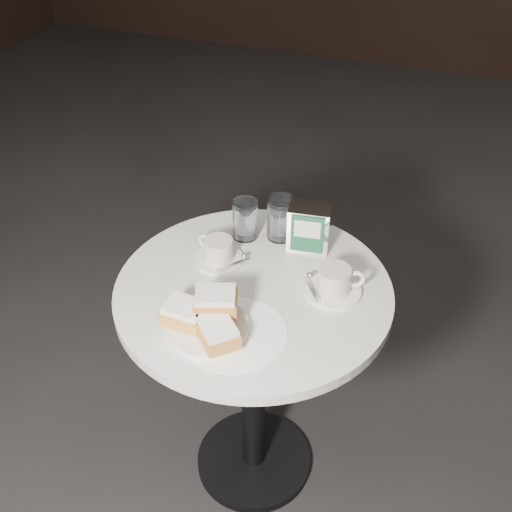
% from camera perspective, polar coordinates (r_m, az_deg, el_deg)
% --- Properties ---
extents(ground, '(7.00, 7.00, 0.00)m').
position_cam_1_polar(ground, '(2.17, -0.18, -17.84)').
color(ground, black).
rests_on(ground, ground).
extents(cafe_table, '(0.70, 0.70, 0.74)m').
position_cam_1_polar(cafe_table, '(1.74, -0.22, -7.72)').
color(cafe_table, black).
rests_on(cafe_table, ground).
extents(sugar_spill, '(0.29, 0.29, 0.00)m').
position_cam_1_polar(sugar_spill, '(1.49, -2.00, -6.87)').
color(sugar_spill, white).
rests_on(sugar_spill, cafe_table).
extents(beignet_plate, '(0.25, 0.25, 0.10)m').
position_cam_1_polar(beignet_plate, '(1.48, -4.44, -5.62)').
color(beignet_plate, silver).
rests_on(beignet_plate, cafe_table).
extents(coffee_cup_left, '(0.17, 0.17, 0.07)m').
position_cam_1_polar(coffee_cup_left, '(1.68, -3.37, 0.38)').
color(coffee_cup_left, white).
rests_on(coffee_cup_left, cafe_table).
extents(coffee_cup_right, '(0.18, 0.18, 0.07)m').
position_cam_1_polar(coffee_cup_right, '(1.59, 6.98, -2.34)').
color(coffee_cup_right, white).
rests_on(coffee_cup_right, cafe_table).
extents(water_glass_left, '(0.08, 0.08, 0.11)m').
position_cam_1_polar(water_glass_left, '(1.75, -0.97, 3.24)').
color(water_glass_left, white).
rests_on(water_glass_left, cafe_table).
extents(water_glass_right, '(0.09, 0.09, 0.12)m').
position_cam_1_polar(water_glass_right, '(1.74, 2.22, 3.32)').
color(water_glass_right, white).
rests_on(water_glass_right, cafe_table).
extents(napkin_dispenser, '(0.12, 0.10, 0.13)m').
position_cam_1_polar(napkin_dispenser, '(1.71, 4.78, 2.66)').
color(napkin_dispenser, silver).
rests_on(napkin_dispenser, cafe_table).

